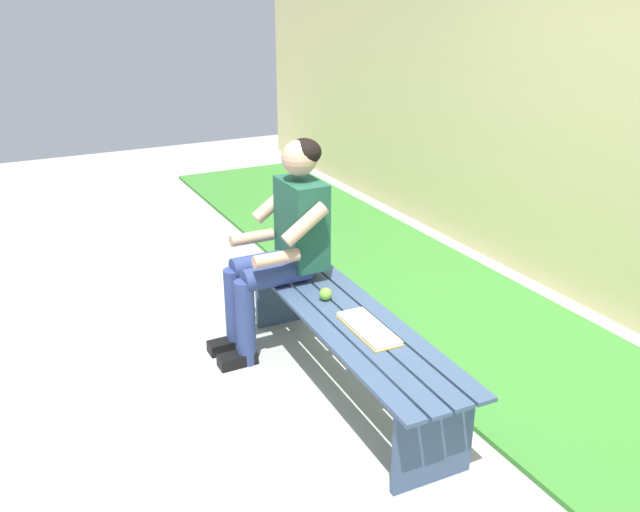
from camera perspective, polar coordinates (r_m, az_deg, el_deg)
name	(u,v)px	position (r m, az deg, el deg)	size (l,w,h in m)	color
ground_plane	(115,337)	(4.40, -17.16, -6.61)	(10.00, 7.00, 0.04)	#9E9E99
grass_strip	(496,340)	(4.24, 14.78, -6.94)	(9.00, 1.37, 0.03)	#387A2D
brick_wall	(580,105)	(4.85, 21.33, 11.94)	(9.50, 0.24, 2.57)	#D1C684
bench_near	(345,330)	(3.52, 2.18, -6.35)	(1.91, 0.50, 0.44)	#384C6B
person_seated	(283,239)	(3.80, -3.20, 1.47)	(0.50, 0.69, 1.25)	#1E513D
apple	(326,294)	(3.60, 0.48, -3.27)	(0.07, 0.07, 0.07)	#72B738
book_open	(369,329)	(3.31, 4.17, -6.23)	(0.42, 0.17, 0.02)	white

